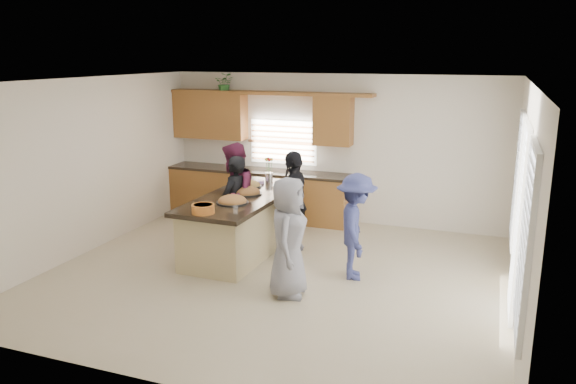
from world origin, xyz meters
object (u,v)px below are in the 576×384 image
at_px(woman_left_back, 235,204).
at_px(woman_left_mid, 234,196).
at_px(salad_bowl, 203,208).
at_px(woman_right_back, 356,227).
at_px(woman_left_front, 294,204).
at_px(island, 243,225).
at_px(woman_right_front, 288,237).

xyz_separation_m(woman_left_back, woman_left_mid, (-0.08, 0.12, 0.09)).
distance_m(salad_bowl, woman_left_mid, 1.29).
distance_m(woman_left_mid, woman_right_back, 2.27).
bearing_deg(salad_bowl, woman_left_back, 92.76).
relative_size(salad_bowl, woman_left_front, 0.19).
relative_size(salad_bowl, woman_right_back, 0.21).
bearing_deg(island, woman_left_back, 176.95).
bearing_deg(salad_bowl, woman_right_back, 18.66).
bearing_deg(woman_left_back, woman_left_mid, -138.02).
relative_size(woman_left_back, woman_left_mid, 0.90).
xyz_separation_m(woman_left_mid, woman_right_back, (2.19, -0.58, -0.11)).
relative_size(woman_right_back, woman_right_front, 0.95).
distance_m(salad_bowl, woman_left_back, 1.18).
relative_size(salad_bowl, woman_right_front, 0.20).
relative_size(woman_left_back, woman_left_front, 0.92).
distance_m(woman_left_back, woman_left_mid, 0.17).
bearing_deg(woman_left_mid, island, 41.27).
height_order(woman_left_mid, woman_right_back, woman_left_mid).
height_order(salad_bowl, woman_right_front, woman_right_front).
bearing_deg(woman_right_back, woman_left_mid, 59.89).
relative_size(woman_left_front, woman_right_back, 1.11).
xyz_separation_m(woman_left_back, woman_right_back, (2.12, -0.46, -0.02)).
relative_size(woman_left_back, woman_right_front, 0.97).
relative_size(woman_left_mid, woman_right_front, 1.09).
xyz_separation_m(woman_left_front, woman_right_back, (1.13, -0.54, -0.09)).
bearing_deg(island, salad_bowl, -92.75).
height_order(island, woman_right_back, woman_right_back).
height_order(island, woman_left_back, woman_left_back).
bearing_deg(woman_right_front, salad_bowl, 73.09).
bearing_deg(woman_right_back, island, 61.89).
relative_size(woman_left_mid, woman_left_front, 1.03).
distance_m(woman_left_front, woman_right_front, 1.50).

